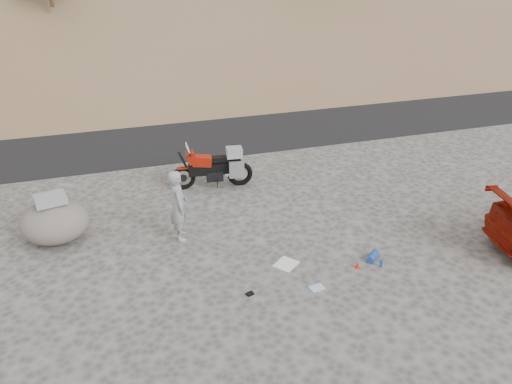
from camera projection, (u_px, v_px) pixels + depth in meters
ground at (229, 247)px, 12.20m from camera, size 140.00×140.00×0.00m
road at (172, 129)px, 19.87m from camera, size 120.00×7.00×0.05m
motorcycle at (216, 168)px, 14.92m from camera, size 2.47×0.89×1.47m
man at (181, 237)px, 12.60m from camera, size 0.47×0.69×1.84m
boulder at (55, 221)px, 12.22m from camera, size 1.64×1.40×1.24m
gear_white_cloth at (286, 264)px, 11.53m from camera, size 0.67×0.66×0.02m
gear_blue_mat at (373, 256)px, 11.68m from camera, size 0.44×0.42×0.17m
gear_bottle at (381, 263)px, 11.41m from camera, size 0.09×0.09×0.19m
gear_funnel at (358, 265)px, 11.38m from camera, size 0.16×0.16×0.16m
gear_glove_a at (250, 294)px, 10.54m from camera, size 0.18×0.16×0.04m
gear_blue_cloth at (317, 288)px, 10.75m from camera, size 0.33×0.26×0.01m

